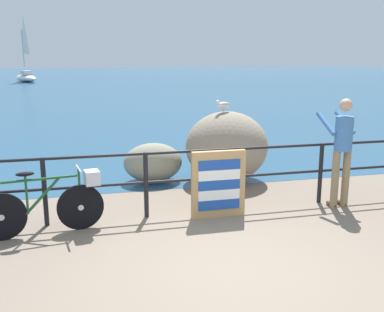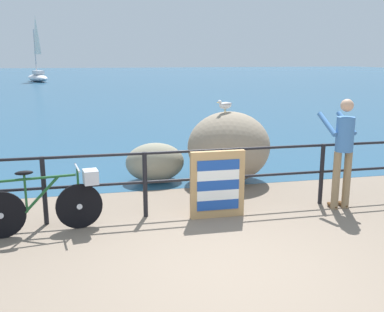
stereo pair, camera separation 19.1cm
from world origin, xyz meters
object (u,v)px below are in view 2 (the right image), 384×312
bicycle (52,200)px  breakwater_boulder_left (155,162)px  sailboat (38,74)px  seagull (225,105)px  person_at_railing (343,148)px  folded_deckchair_stack (217,184)px  breakwater_boulder_main (229,147)px

bicycle → breakwater_boulder_left: size_ratio=1.46×
breakwater_boulder_left → sailboat: size_ratio=0.19×
seagull → sailboat: sailboat is taller
bicycle → person_at_railing: person_at_railing is taller
folded_deckchair_stack → seagull: size_ratio=3.04×
person_at_railing → bicycle: bearing=87.2°
breakwater_boulder_main → breakwater_boulder_left: (-1.42, 0.31, -0.31)m
person_at_railing → breakwater_boulder_main: bearing=30.4°
seagull → sailboat: bearing=-91.4°
person_at_railing → sailboat: 40.46m
folded_deckchair_stack → seagull: bearing=70.5°
breakwater_boulder_main → sailboat: (-7.71, 37.51, 0.02)m
breakwater_boulder_main → sailboat: 38.30m
breakwater_boulder_left → breakwater_boulder_main: bearing=-12.2°
folded_deckchair_stack → breakwater_boulder_main: size_ratio=0.64×
seagull → bicycle: bearing=19.6°
person_at_railing → breakwater_boulder_main: person_at_railing is taller
sailboat → bicycle: bearing=163.4°
folded_deckchair_stack → breakwater_boulder_main: breakwater_boulder_main is taller
bicycle → sailboat: 39.76m
person_at_railing → breakwater_boulder_left: bearing=47.1°
bicycle → folded_deckchair_stack: folded_deckchair_stack is taller
folded_deckchair_stack → breakwater_boulder_left: 2.32m
breakwater_boulder_main → sailboat: bearing=101.6°
person_at_railing → folded_deckchair_stack: bearing=85.9°
bicycle → folded_deckchair_stack: bearing=-6.8°
bicycle → breakwater_boulder_main: breakwater_boulder_main is taller
bicycle → person_at_railing: 4.51m
breakwater_boulder_left → seagull: seagull is taller
bicycle → person_at_railing: bearing=-7.9°
person_at_railing → folded_deckchair_stack: size_ratio=1.71×
bicycle → seagull: seagull is taller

